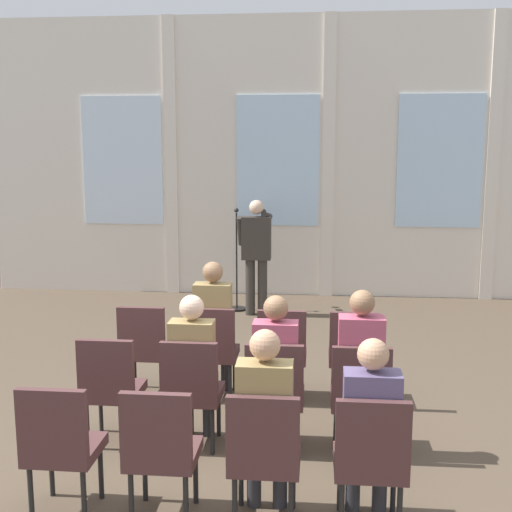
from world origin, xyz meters
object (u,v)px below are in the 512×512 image
audience_r1_c1 (193,362)px  chair_r2_c3 (371,455)px  audience_r1_c2 (276,364)px  audience_r1_c3 (360,363)px  audience_r0_c1 (214,322)px  chair_r2_c1 (161,446)px  mic_stand (237,288)px  chair_r2_c2 (264,450)px  chair_r0_c0 (145,345)px  chair_r1_c0 (111,384)px  audience_r2_c3 (371,423)px  chair_r1_c2 (275,389)px  chair_r2_c0 (60,442)px  speaker (256,249)px  chair_r1_c1 (192,386)px  chair_r0_c3 (353,351)px  chair_r1_c3 (360,392)px  chair_r0_c1 (213,347)px  chair_r0_c2 (282,349)px  audience_r2_c2 (265,416)px

audience_r1_c1 → chair_r2_c3: bearing=-40.5°
audience_r1_c2 → audience_r1_c3: audience_r1_c3 is taller
audience_r0_c1 → chair_r2_c1: bearing=-90.0°
mic_stand → chair_r2_c2: (0.88, -5.69, 0.20)m
chair_r0_c0 → chair_r2_c3: (2.03, -2.15, 0.00)m
chair_r1_c0 → chair_r2_c3: same height
chair_r2_c3 → audience_r2_c3: bearing=90.0°
chair_r1_c2 → chair_r2_c0: size_ratio=1.00×
audience_r0_c1 → speaker: bearing=87.9°
audience_r0_c1 → audience_r2_c3: (1.36, -2.14, -0.04)m
chair_r0_c0 → chair_r2_c3: same height
chair_r1_c1 → chair_r2_c1: size_ratio=1.00×
chair_r0_c3 → chair_r2_c0: (-2.03, -2.15, 0.00)m
chair_r1_c1 → chair_r1_c3: (1.36, 0.00, 0.00)m
chair_r0_c1 → chair_r2_c3: 2.54m
audience_r1_c2 → chair_r1_c3: audience_r1_c2 is taller
chair_r0_c3 → chair_r1_c2: (-0.68, -1.07, 0.00)m
chair_r1_c1 → chair_r2_c0: size_ratio=1.00×
audience_r1_c1 → audience_r1_c2: size_ratio=0.99×
speaker → audience_r0_c1: size_ratio=1.24×
chair_r2_c1 → chair_r0_c2: bearing=72.5°
chair_r2_c0 → chair_r2_c3: same height
chair_r1_c1 → chair_r1_c3: bearing=0.0°
chair_r0_c1 → audience_r2_c3: 2.47m
chair_r2_c3 → chair_r0_c1: bearing=122.3°
speaker → chair_r2_c3: speaker is taller
chair_r2_c0 → audience_r2_c2: (1.36, 0.08, 0.20)m
speaker → chair_r0_c0: 3.43m
mic_stand → chair_r0_c0: size_ratio=1.65×
chair_r0_c1 → chair_r2_c1: bearing=-90.0°
audience_r1_c3 → audience_r1_c2: bearing=179.7°
chair_r1_c0 → chair_r1_c3: same height
speaker → chair_r0_c2: speaker is taller
chair_r1_c2 → chair_r2_c3: size_ratio=1.00×
speaker → mic_stand: bearing=143.1°
chair_r0_c1 → chair_r0_c3: size_ratio=1.00×
chair_r0_c2 → chair_r2_c0: bearing=-122.3°
chair_r0_c1 → speaker: bearing=88.0°
chair_r0_c0 → audience_r2_c2: 2.48m
chair_r0_c3 → audience_r1_c3: bearing=-90.0°
chair_r0_c2 → chair_r1_c2: (0.00, -1.07, 0.00)m
chair_r1_c2 → chair_r2_c0: 1.73m
chair_r2_c2 → audience_r2_c2: bearing=90.0°
audience_r0_c1 → chair_r0_c3: (1.36, -0.08, -0.22)m
speaker → chair_r1_c1: bearing=-91.5°
chair_r0_c1 → chair_r2_c3: size_ratio=1.00×
chair_r1_c3 → audience_r1_c2: bearing=173.0°
chair_r2_c2 → chair_r1_c1: bearing=122.3°
speaker → chair_r2_c0: (-0.79, -5.45, -0.45)m
chair_r0_c0 → chair_r2_c1: (0.68, -2.15, 0.00)m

